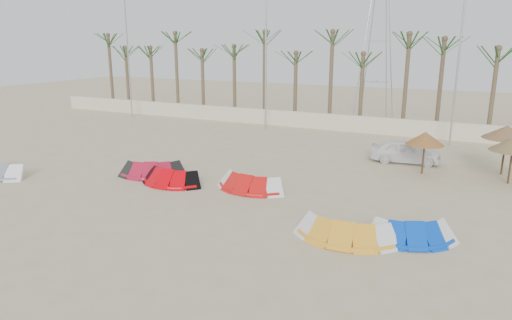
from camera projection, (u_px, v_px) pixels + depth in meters
The scene contains 16 objects.
ground at pixel (187, 228), 17.46m from camera, with size 120.00×120.00×0.00m, color #BFB696.
boundary_wall at pixel (344, 123), 36.42m from camera, with size 60.00×0.30×1.30m, color beige.
palm_line at pixel (361, 48), 35.99m from camera, with size 52.00×4.00×7.70m.
lamp_a at pixel (128, 55), 41.92m from camera, with size 1.25×0.14×11.00m.
lamp_b at pixel (266, 57), 35.95m from camera, with size 1.25×0.14×11.00m.
lamp_c at pixel (459, 60), 29.98m from camera, with size 1.25×0.14×11.00m.
pylon at pixel (372, 121), 41.38m from camera, with size 3.00×3.00×14.00m, color #A5A8AD, non-canonical shape.
kite_grey at pixel (6, 166), 24.53m from camera, with size 3.86×2.11×0.90m.
kite_red_left at pixel (156, 167), 24.33m from camera, with size 3.83×2.73×0.90m.
kite_red_mid at pixel (174, 175), 22.89m from camera, with size 3.27×1.63×0.90m.
kite_red_right at pixel (252, 181), 22.03m from camera, with size 3.55×1.75×0.90m.
kite_orange at pixel (347, 227), 16.48m from camera, with size 3.63×1.65×0.90m.
kite_blue at pixel (414, 228), 16.36m from camera, with size 3.47×2.46×0.90m.
parasol_left at pixel (425, 138), 24.19m from camera, with size 2.01×2.01×2.31m.
parasol_right at pixel (507, 132), 23.97m from camera, with size 2.44×2.44×2.67m.
car at pixel (405, 151), 26.80m from camera, with size 1.60×3.98×1.36m, color white.
Camera 1 is at (9.53, -13.43, 6.90)m, focal length 32.00 mm.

